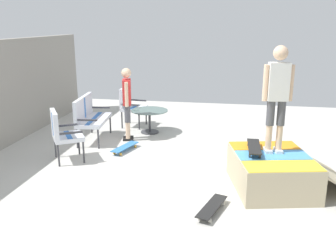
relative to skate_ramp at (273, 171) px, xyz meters
The scene contains 11 objects.
ground_plane 1.75m from the skate_ramp, 73.97° to the left, with size 12.00×12.00×0.10m, color beige.
skate_ramp is the anchor object (origin of this frame).
patio_bench 4.39m from the skate_ramp, 64.16° to the left, with size 1.30×0.68×1.02m.
patio_chair_near_house 4.68m from the skate_ramp, 45.90° to the left, with size 0.67×0.61×1.02m.
patio_chair_by_wall 4.00m from the skate_ramp, 82.18° to the left, with size 0.82×0.80×1.02m.
patio_table 3.86m from the skate_ramp, 44.65° to the left, with size 0.90×0.90×0.57m.
person_watching 3.79m from the skate_ramp, 55.70° to the left, with size 0.47×0.30×1.66m.
person_skater 1.31m from the skate_ramp, ahead, with size 0.28×0.47×1.73m.
skateboard_by_bench 3.21m from the skate_ramp, 65.73° to the left, with size 0.82×0.43×0.10m.
skateboard_spare 1.39m from the skate_ramp, 137.29° to the left, with size 0.82×0.43×0.10m.
skateboard_on_ramp 0.51m from the skate_ramp, 75.32° to the left, with size 0.80×0.21×0.10m.
Camera 1 is at (-6.32, -0.95, 2.64)m, focal length 39.54 mm.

